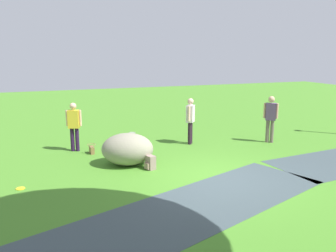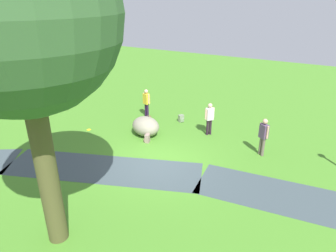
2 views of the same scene
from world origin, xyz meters
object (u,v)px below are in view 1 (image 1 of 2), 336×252
woman_with_handbag (74,123)px  spare_backpack_on_lawn (132,138)px  backpack_by_boulder (150,163)px  frisbee_on_grass (20,188)px  passerby_on_path (271,116)px  lawn_boulder (127,149)px  handbag_on_grass (92,149)px  man_near_boulder (190,118)px

woman_with_handbag → spare_backpack_on_lawn: size_ratio=4.10×
backpack_by_boulder → frisbee_on_grass: bearing=4.8°
spare_backpack_on_lawn → woman_with_handbag: bearing=8.3°
passerby_on_path → lawn_boulder: bearing=7.4°
passerby_on_path → handbag_on_grass: size_ratio=5.25×
handbag_on_grass → backpack_by_boulder: (-1.30, 2.21, 0.05)m
woman_with_handbag → frisbee_on_grass: size_ratio=7.33×
lawn_boulder → passerby_on_path: 5.63m
passerby_on_path → backpack_by_boulder: 5.31m
lawn_boulder → handbag_on_grass: size_ratio=5.65×
man_near_boulder → handbag_on_grass: size_ratio=5.09×
passerby_on_path → spare_backpack_on_lawn: (4.77, -1.66, -0.80)m
handbag_on_grass → spare_backpack_on_lawn: 1.79m
woman_with_handbag → man_near_boulder: 4.05m
lawn_boulder → passerby_on_path: bearing=-172.6°
lawn_boulder → backpack_by_boulder: bearing=127.3°
man_near_boulder → frisbee_on_grass: bearing=23.8°
woman_with_handbag → lawn_boulder: bearing=121.5°
lawn_boulder → man_near_boulder: size_ratio=1.11×
handbag_on_grass → frisbee_on_grass: 3.29m
spare_backpack_on_lawn → lawn_boulder: bearing=71.7°
man_near_boulder → frisbee_on_grass: size_ratio=7.43×
handbag_on_grass → backpack_by_boulder: bearing=120.4°
man_near_boulder → frisbee_on_grass: 6.29m
woman_with_handbag → passerby_on_path: bearing=168.8°
passerby_on_path → man_near_boulder: bearing=-16.8°
passerby_on_path → backpack_by_boulder: size_ratio=4.29×
backpack_by_boulder → spare_backpack_on_lawn: bearing=-95.6°
woman_with_handbag → passerby_on_path: (-6.84, 1.36, 0.05)m
backpack_by_boulder → frisbee_on_grass: (3.44, 0.29, -0.18)m
woman_with_handbag → frisbee_on_grass: 3.57m
backpack_by_boulder → spare_backpack_on_lawn: size_ratio=1.00×
man_near_boulder → backpack_by_boulder: man_near_boulder is taller
handbag_on_grass → spare_backpack_on_lawn: (-1.60, -0.82, 0.05)m
man_near_boulder → backpack_by_boulder: bearing=44.7°
handbag_on_grass → spare_backpack_on_lawn: size_ratio=0.82×
handbag_on_grass → backpack_by_boulder: backpack_by_boulder is taller
spare_backpack_on_lawn → frisbee_on_grass: 5.00m
lawn_boulder → man_near_boulder: man_near_boulder is taller
frisbee_on_grass → passerby_on_path: bearing=-169.0°
lawn_boulder → man_near_boulder: (-2.74, -1.58, 0.49)m
woman_with_handbag → handbag_on_grass: woman_with_handbag is taller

